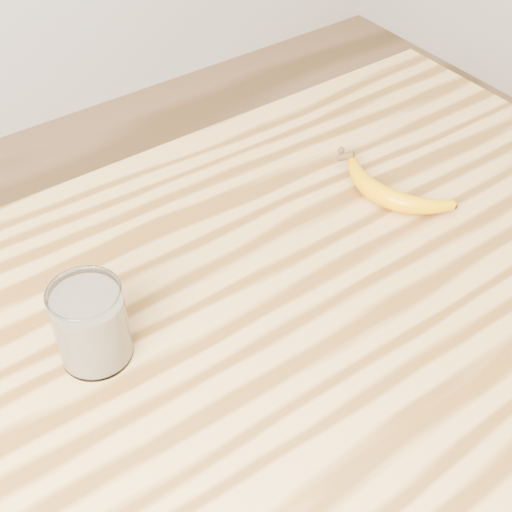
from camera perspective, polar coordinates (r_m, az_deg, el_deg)
table at (r=1.08m, az=3.50°, el=-6.94°), size 1.20×0.80×0.90m
smoothie_glass at (r=0.88m, az=-13.06°, el=-5.42°), size 0.09×0.09×0.11m
banana at (r=1.11m, az=10.29°, el=4.65°), size 0.16×0.28×0.03m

